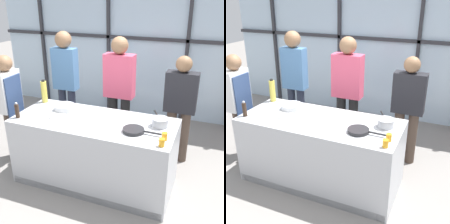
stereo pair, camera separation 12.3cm
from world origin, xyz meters
TOP-DOWN VIEW (x-y plane):
  - ground_plane at (0.00, 0.00)m, footprint 18.00×18.00m
  - back_window_wall at (0.00, 2.46)m, footprint 6.40×0.10m
  - demo_island at (0.00, -0.00)m, footprint 2.03×0.86m
  - chef at (-1.35, 0.09)m, footprint 0.22×0.37m
  - spectator_far_left at (-0.91, 0.92)m, footprint 0.39×0.25m
  - spectator_center_left at (0.00, 0.92)m, footprint 0.45×0.25m
  - spectator_center_right at (0.91, 0.92)m, footprint 0.44×0.22m
  - frying_pan at (0.56, -0.12)m, footprint 0.45×0.25m
  - saucepan at (0.80, 0.13)m, footprint 0.23×0.34m
  - white_plate at (-0.49, -0.06)m, footprint 0.23×0.23m
  - mixing_bowl at (-0.50, 0.15)m, footprint 0.28×0.28m
  - oil_bottle at (-0.91, 0.31)m, footprint 0.08×0.08m
  - pepper_grinder at (-0.92, -0.28)m, footprint 0.05×0.05m
  - juice_glass_near at (0.91, -0.33)m, footprint 0.06×0.06m
  - juice_glass_far at (0.91, -0.19)m, footprint 0.06×0.06m

SIDE VIEW (x-z plane):
  - ground_plane at x=0.00m, z-range 0.00..0.00m
  - demo_island at x=0.00m, z-range 0.00..0.90m
  - spectator_center_right at x=0.91m, z-range 0.10..1.68m
  - white_plate at x=-0.49m, z-range 0.90..0.91m
  - chef at x=-1.35m, z-range 0.12..1.70m
  - frying_pan at x=0.56m, z-range 0.90..0.94m
  - mixing_bowl at x=-0.50m, z-range 0.90..0.98m
  - juice_glass_near at x=0.91m, z-range 0.90..0.98m
  - juice_glass_far at x=0.91m, z-range 0.90..0.98m
  - saucepan at x=0.80m, z-range 0.90..1.01m
  - pepper_grinder at x=-0.92m, z-range 0.89..1.10m
  - spectator_center_left at x=0.00m, z-range 0.13..1.91m
  - oil_bottle at x=-0.91m, z-range 0.89..1.22m
  - spectator_far_left at x=-0.91m, z-range 0.16..1.98m
  - back_window_wall at x=0.00m, z-range 0.00..2.80m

